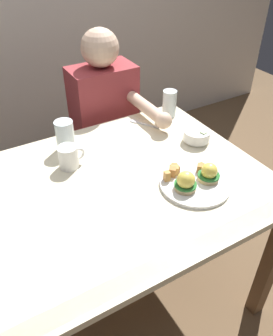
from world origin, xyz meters
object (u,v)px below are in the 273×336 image
at_px(eggs_benedict_plate, 194,180).
at_px(fruit_bowl, 197,136).
at_px(fork, 143,124).
at_px(coffee_mug, 69,156).
at_px(dining_table, 113,205).
at_px(water_glass_far, 65,138).
at_px(diner_person, 107,121).
at_px(water_glass_extra, 169,105).

bearing_deg(eggs_benedict_plate, fruit_bowl, 50.12).
distance_m(eggs_benedict_plate, fruit_bowl, 0.32).
height_order(eggs_benedict_plate, fork, eggs_benedict_plate).
bearing_deg(eggs_benedict_plate, fork, 81.48).
distance_m(eggs_benedict_plate, coffee_mug, 0.51).
bearing_deg(eggs_benedict_plate, dining_table, 149.27).
height_order(eggs_benedict_plate, water_glass_far, water_glass_far).
bearing_deg(eggs_benedict_plate, water_glass_far, 124.49).
relative_size(fruit_bowl, fork, 0.85).
distance_m(coffee_mug, diner_person, 0.57).
bearing_deg(fruit_bowl, eggs_benedict_plate, -129.88).
height_order(eggs_benedict_plate, fruit_bowl, eggs_benedict_plate).
bearing_deg(dining_table, diner_person, 65.57).
distance_m(dining_table, diner_person, 0.66).
bearing_deg(fruit_bowl, water_glass_extra, 83.13).
bearing_deg(eggs_benedict_plate, water_glass_extra, 65.20).
bearing_deg(dining_table, fruit_bowl, 10.07).
relative_size(coffee_mug, water_glass_far, 0.81).
distance_m(fork, diner_person, 0.28).
bearing_deg(coffee_mug, diner_person, 48.08).
xyz_separation_m(dining_table, water_glass_far, (-0.06, 0.32, 0.16)).
bearing_deg(water_glass_extra, coffee_mug, -165.15).
relative_size(dining_table, water_glass_far, 8.72).
distance_m(dining_table, fork, 0.50).
xyz_separation_m(fork, water_glass_extra, (0.16, 0.01, 0.06)).
bearing_deg(water_glass_extra, fork, -176.45).
height_order(coffee_mug, water_glass_far, water_glass_far).
relative_size(eggs_benedict_plate, diner_person, 0.24).
xyz_separation_m(eggs_benedict_plate, fork, (0.07, 0.50, -0.02)).
bearing_deg(fruit_bowl, fork, 116.65).
bearing_deg(fork, coffee_mug, -161.24).
xyz_separation_m(coffee_mug, water_glass_extra, (0.60, 0.16, 0.01)).
bearing_deg(diner_person, dining_table, -114.43).
distance_m(dining_table, coffee_mug, 0.27).
xyz_separation_m(eggs_benedict_plate, diner_person, (0.00, 0.76, -0.11)).
height_order(coffee_mug, diner_person, diner_person).
xyz_separation_m(eggs_benedict_plate, water_glass_extra, (0.24, 0.51, 0.03)).
bearing_deg(fruit_bowl, water_glass_far, 156.23).
distance_m(eggs_benedict_plate, water_glass_far, 0.58).
xyz_separation_m(coffee_mug, fork, (0.44, 0.15, -0.05)).
distance_m(dining_table, water_glass_far, 0.36).
bearing_deg(dining_table, fork, 44.72).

